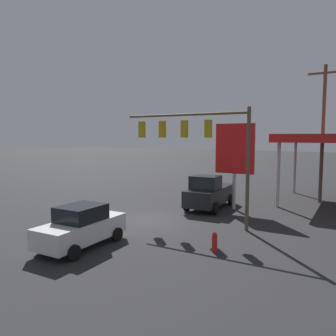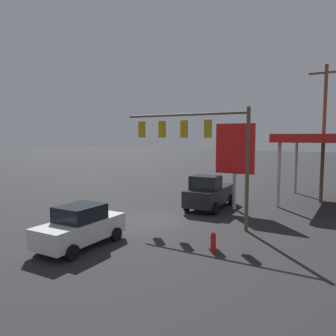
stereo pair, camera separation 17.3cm
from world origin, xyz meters
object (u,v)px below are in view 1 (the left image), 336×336
sedan_waiting (81,226)px  traffic_signal_assembly (194,137)px  utility_pole (323,131)px  fire_hydrant (215,242)px  pickup_parked (209,193)px  price_sign (235,151)px

sedan_waiting → traffic_signal_assembly: bearing=156.5°
utility_pole → fire_hydrant: (2.83, 14.17, -5.02)m
pickup_parked → fire_hydrant: pickup_parked is taller
price_sign → pickup_parked: size_ratio=1.12×
utility_pole → price_sign: bearing=48.3°
utility_pole → sedan_waiting: 19.14m
traffic_signal_assembly → price_sign: size_ratio=1.32×
price_sign → sedan_waiting: bearing=72.8°
traffic_signal_assembly → sedan_waiting: 8.01m
pickup_parked → fire_hydrant: 8.78m
traffic_signal_assembly → fire_hydrant: traffic_signal_assembly is taller
utility_pole → fire_hydrant: utility_pole is taller
price_sign → fire_hydrant: (-2.10, 8.62, -3.62)m
traffic_signal_assembly → pickup_parked: traffic_signal_assembly is taller
price_sign → fire_hydrant: price_sign is taller
traffic_signal_assembly → sedan_waiting: bearing=68.0°
sedan_waiting → fire_hydrant: bearing=112.4°
pickup_parked → fire_hydrant: bearing=22.0°
fire_hydrant → price_sign: bearing=-76.3°
price_sign → pickup_parked: 3.41m
sedan_waiting → fire_hydrant: sedan_waiting is taller
fire_hydrant → traffic_signal_assembly: bearing=-53.4°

